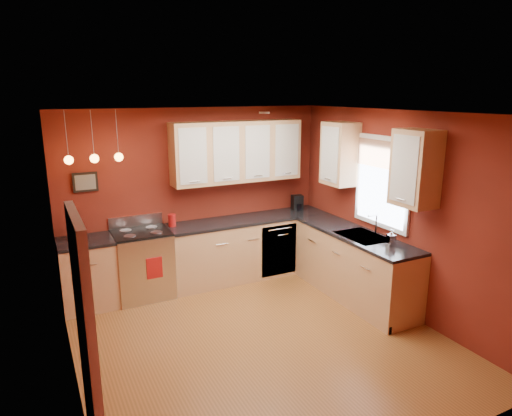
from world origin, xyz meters
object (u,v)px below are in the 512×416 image
sink (363,238)px  coffee_maker (297,203)px  gas_range (143,264)px  soap_pump (391,237)px  red_canister (172,220)px

sink → coffee_maker: (-0.05, 1.60, 0.14)m
gas_range → soap_pump: size_ratio=5.42×
sink → soap_pump: size_ratio=3.42×
gas_range → soap_pump: (2.69, -1.95, 0.56)m
gas_range → sink: sink is taller
gas_range → coffee_maker: size_ratio=4.56×
coffee_maker → soap_pump: size_ratio=1.19×
soap_pump → gas_range: bearing=144.1°
gas_range → red_canister: (0.47, 0.10, 0.55)m
sink → coffee_maker: sink is taller
red_canister → coffee_maker: (2.11, 0.00, 0.02)m
soap_pump → sink: bearing=98.9°
gas_range → red_canister: red_canister is taller
gas_range → coffee_maker: bearing=2.1°
coffee_maker → red_canister: bearing=-171.5°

